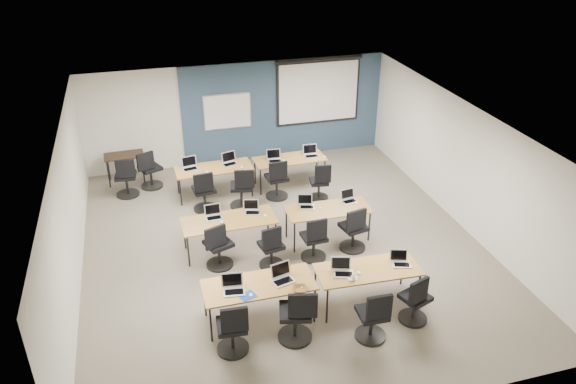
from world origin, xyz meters
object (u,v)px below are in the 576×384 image
object	(u,v)px
task_chair_0	(233,332)
laptop_3	(400,261)
laptop_2	(342,270)
spare_chair_b	(126,180)
laptop_4	(213,214)
task_chair_5	(271,250)
projector_screen	(318,88)
laptop_8	(190,166)
whiteboard	(227,112)
task_chair_8	(204,194)
laptop_11	(311,153)
task_chair_2	(373,319)
training_table_mid_right	(328,211)
laptop_5	(252,209)
laptop_0	(233,287)
training_table_mid_left	(229,222)
task_chair_6	(314,242)
task_chair_10	(277,182)
spare_chair_a	(150,172)
laptop_7	(349,198)
task_chair_9	(242,191)
training_table_front_left	(259,286)
task_chair_11	(320,185)
laptop_10	(274,158)
task_chair_4	(218,249)
laptop_1	(282,276)
task_chair_1	(297,319)
training_table_back_right	(290,160)
task_chair_7	(354,232)
training_table_front_right	(368,271)
task_chair_3	(415,303)
laptop_9	(229,161)
laptop_6	(306,204)
utility_table	(124,158)

from	to	relation	value
task_chair_0	laptop_3	distance (m)	3.18
laptop_2	spare_chair_b	distance (m)	6.35
laptop_4	task_chair_5	world-z (taller)	laptop_4
projector_screen	laptop_8	bearing A→B (deg)	-156.13
whiteboard	laptop_2	bearing A→B (deg)	-83.35
task_chair_8	laptop_11	bearing A→B (deg)	8.82
task_chair_2	training_table_mid_right	bearing A→B (deg)	86.49
laptop_5	laptop_0	bearing A→B (deg)	-94.54
training_table_mid_left	task_chair_6	distance (m)	1.75
task_chair_10	spare_chair_a	size ratio (longest dim) A/B	1.01
laptop_5	laptop_7	xyz separation A→B (m)	(2.08, -0.09, -0.00)
task_chair_0	task_chair_9	size ratio (longest dim) A/B	0.97
training_table_mid_right	laptop_0	world-z (taller)	laptop_0
laptop_5	training_table_mid_left	bearing A→B (deg)	-145.29
training_table_front_left	task_chair_9	distance (m)	3.96
task_chair_11	laptop_10	bearing A→B (deg)	142.89
training_table_front_left	task_chair_0	distance (m)	0.93
task_chair_4	task_chair_5	size ratio (longest dim) A/B	1.04
whiteboard	task_chair_2	xyz separation A→B (m)	(0.97, -7.48, -1.04)
task_chair_2	laptop_11	xyz separation A→B (m)	(0.78, 5.73, 0.38)
laptop_1	task_chair_9	size ratio (longest dim) A/B	0.35
laptop_0	laptop_4	world-z (taller)	laptop_0
laptop_3	spare_chair_a	xyz separation A→B (m)	(-4.01, 5.61, -0.37)
projector_screen	laptop_4	distance (m)	5.52
spare_chair_a	training_table_mid_right	bearing A→B (deg)	-69.09
task_chair_11	task_chair_1	bearing A→B (deg)	-104.41
spare_chair_a	training_table_back_right	bearing A→B (deg)	-37.65
laptop_7	task_chair_7	size ratio (longest dim) A/B	0.31
training_table_mid_right	projector_screen	bearing A→B (deg)	76.12
training_table_front_right	task_chair_3	size ratio (longest dim) A/B	1.86
training_table_front_left	spare_chair_a	world-z (taller)	spare_chair_a
laptop_2	task_chair_2	xyz separation A→B (m)	(0.20, -0.92, -0.38)
laptop_4	training_table_mid_right	bearing A→B (deg)	-9.74
laptop_4	laptop_11	distance (m)	3.66
training_table_front_right	task_chair_6	world-z (taller)	task_chair_6
task_chair_3	task_chair_0	bearing A→B (deg)	157.98
training_table_mid_right	laptop_4	xyz separation A→B (m)	(-2.34, 0.30, 0.11)
training_table_mid_right	laptop_9	world-z (taller)	laptop_9
laptop_1	spare_chair_b	bearing A→B (deg)	100.96
task_chair_0	laptop_10	bearing A→B (deg)	73.38
whiteboard	laptop_8	bearing A→B (deg)	-126.46
laptop_3	laptop_11	size ratio (longest dim) A/B	0.86
task_chair_4	task_chair_11	xyz separation A→B (m)	(2.78, 2.10, -0.03)
laptop_2	task_chair_11	bearing A→B (deg)	94.85
task_chair_3	laptop_6	distance (m)	3.27
utility_table	spare_chair_b	bearing A→B (deg)	-91.58
task_chair_0	utility_table	bearing A→B (deg)	106.86
training_table_mid_right	task_chair_6	world-z (taller)	task_chair_6
training_table_back_right	task_chair_2	distance (m)	5.72
laptop_7	task_chair_7	xyz separation A→B (m)	(-0.16, -0.75, -0.37)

